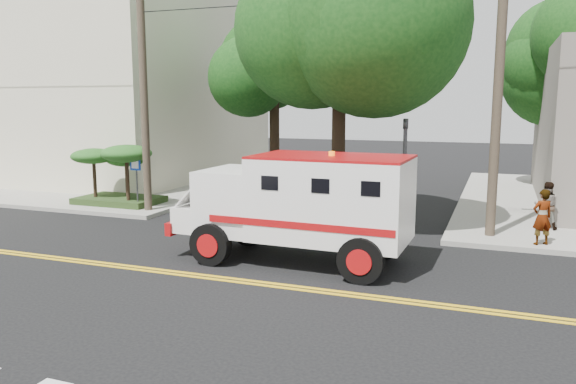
% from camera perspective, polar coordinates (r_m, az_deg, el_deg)
% --- Properties ---
extents(ground, '(100.00, 100.00, 0.00)m').
position_cam_1_polar(ground, '(13.56, -8.84, -8.46)').
color(ground, black).
rests_on(ground, ground).
extents(sidewalk_nw, '(17.00, 17.00, 0.15)m').
position_cam_1_polar(sidewalk_nw, '(32.02, -17.99, 1.45)').
color(sidewalk_nw, gray).
rests_on(sidewalk_nw, ground).
extents(building_left, '(16.00, 14.00, 10.00)m').
position_cam_1_polar(building_left, '(34.22, -19.48, 10.36)').
color(building_left, beige).
rests_on(building_left, sidewalk_nw).
extents(utility_pole_left, '(0.28, 0.28, 9.00)m').
position_cam_1_polar(utility_pole_left, '(21.03, -14.44, 9.97)').
color(utility_pole_left, '#382D23').
rests_on(utility_pole_left, ground).
extents(utility_pole_right, '(0.28, 0.28, 9.00)m').
position_cam_1_polar(utility_pole_right, '(17.42, 20.57, 9.94)').
color(utility_pole_right, '#382D23').
rests_on(utility_pole_right, ground).
extents(tree_left, '(4.48, 4.20, 7.70)m').
position_cam_1_polar(tree_left, '(24.81, -0.90, 12.90)').
color(tree_left, black).
rests_on(tree_left, ground).
extents(tree_right, '(4.80, 4.50, 8.20)m').
position_cam_1_polar(tree_right, '(27.17, 26.43, 12.42)').
color(tree_right, black).
rests_on(tree_right, ground).
extents(traffic_signal, '(0.15, 0.18, 3.60)m').
position_cam_1_polar(traffic_signal, '(17.12, 11.74, 2.72)').
color(traffic_signal, '#3F3F42').
rests_on(traffic_signal, ground).
extents(accessibility_sign, '(0.45, 0.10, 2.02)m').
position_cam_1_polar(accessibility_sign, '(21.68, -15.16, 1.59)').
color(accessibility_sign, '#3F3F42').
rests_on(accessibility_sign, ground).
extents(palm_planter, '(3.52, 2.63, 2.36)m').
position_cam_1_polar(palm_planter, '(22.74, -17.05, 2.56)').
color(palm_planter, '#1E3314').
rests_on(palm_planter, sidewalk_nw).
extents(armored_truck, '(6.16, 2.61, 2.78)m').
position_cam_1_polar(armored_truck, '(14.20, 1.36, -0.99)').
color(armored_truck, white).
rests_on(armored_truck, ground).
extents(pedestrian_a, '(0.68, 0.61, 1.57)m').
position_cam_1_polar(pedestrian_a, '(17.04, 24.41, -2.33)').
color(pedestrian_a, gray).
rests_on(pedestrian_a, sidewalk_ne).
extents(pedestrian_b, '(0.76, 0.61, 1.49)m').
position_cam_1_polar(pedestrian_b, '(19.22, 24.77, -1.26)').
color(pedestrian_b, gray).
rests_on(pedestrian_b, sidewalk_ne).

